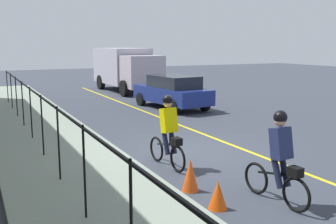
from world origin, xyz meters
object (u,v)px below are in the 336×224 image
Objects in this scene: box_truck_background at (126,67)px; traffic_cone_near at (218,195)px; patrol_sedan at (172,91)px; cyclist_follow at (280,158)px; cyclist_lead at (168,132)px; traffic_cone_far at (190,175)px.

box_truck_background is 12.55× the size of traffic_cone_near.
box_truck_background is (7.62, -0.52, 0.73)m from patrol_sedan.
cyclist_follow is at bearing -104.99° from traffic_cone_near.
box_truck_background reaches higher than traffic_cone_near.
patrol_sedan is 7.68m from box_truck_background.
traffic_cone_far is at bearing 165.58° from cyclist_lead.
cyclist_lead is 9.19m from patrol_sedan.
cyclist_lead is at bearing -18.26° from box_truck_background.
box_truck_background is at bearing -15.76° from cyclist_follow.
patrol_sedan is 8.48× the size of traffic_cone_near.
traffic_cone_near is at bearing -16.79° from box_truck_background.
patrol_sedan is at bearing -25.14° from traffic_cone_far.
box_truck_background is at bearing -16.35° from traffic_cone_far.
cyclist_follow is 1.87m from traffic_cone_far.
cyclist_lead is 16.48m from box_truck_background.
cyclist_follow reaches higher than traffic_cone_near.
traffic_cone_far is (1.34, 1.18, -0.57)m from cyclist_follow.
box_truck_background reaches higher than cyclist_follow.
traffic_cone_near is at bearing 71.09° from cyclist_follow.
box_truck_background reaches higher than traffic_cone_far.
patrol_sedan reaches higher than traffic_cone_near.
patrol_sedan is 6.65× the size of traffic_cone_far.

